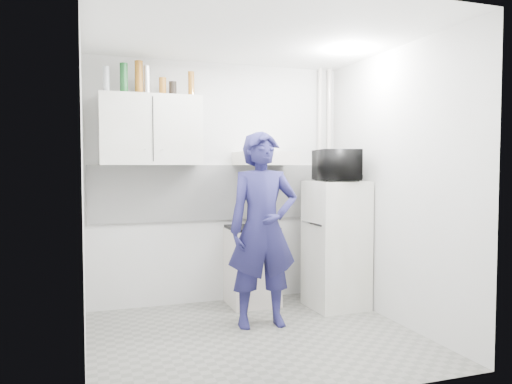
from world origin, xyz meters
name	(u,v)px	position (x,y,z in m)	size (l,w,h in m)	color
floor	(256,337)	(0.00, 0.00, 0.00)	(2.80, 2.80, 0.00)	#55564F
ceiling	(256,34)	(0.00, 0.00, 2.60)	(2.80, 2.80, 0.00)	white
wall_back	(219,183)	(0.00, 1.25, 1.30)	(2.80, 2.80, 0.00)	silver
wall_left	(83,191)	(-1.40, 0.00, 1.30)	(2.60, 2.60, 0.00)	silver
wall_right	(395,186)	(1.40, 0.00, 1.30)	(2.60, 2.60, 0.00)	silver
person	(263,229)	(0.17, 0.29, 0.90)	(0.66, 0.43, 1.81)	#1E1C4C
stove	(252,267)	(0.30, 1.00, 0.41)	(0.51, 0.51, 0.81)	beige
fridge	(336,244)	(1.10, 0.61, 0.67)	(0.55, 0.55, 1.33)	beige
stove_top	(252,228)	(0.30, 1.00, 0.83)	(0.49, 0.49, 0.03)	black
saucepan	(259,221)	(0.39, 1.03, 0.90)	(0.20, 0.20, 0.11)	silver
microwave	(337,165)	(1.10, 0.61, 1.49)	(0.40, 0.59, 0.33)	black
bottle_a	(106,80)	(-1.17, 1.07, 2.33)	(0.06, 0.06, 0.26)	#B2B7BC
bottle_b	(124,79)	(-1.01, 1.07, 2.35)	(0.08, 0.08, 0.30)	#144C1E
bottle_c	(139,78)	(-0.86, 1.07, 2.37)	(0.08, 0.08, 0.33)	brown
bottle_d	(147,81)	(-0.78, 1.07, 2.34)	(0.06, 0.06, 0.29)	silver
canister_a	(163,87)	(-0.63, 1.07, 2.29)	(0.07, 0.07, 0.18)	brown
canister_b	(173,89)	(-0.52, 1.07, 2.27)	(0.08, 0.08, 0.15)	black
bottle_e	(191,84)	(-0.33, 1.07, 2.33)	(0.06, 0.06, 0.26)	brown
upper_cabinet	(151,130)	(-0.75, 1.07, 1.85)	(1.00, 0.35, 0.70)	beige
range_hood	(265,158)	(0.45, 1.00, 1.57)	(0.60, 0.50, 0.14)	beige
backsplash	(219,192)	(0.00, 1.24, 1.20)	(2.74, 0.03, 0.60)	white
pipe_a	(329,182)	(1.30, 1.17, 1.30)	(0.05, 0.05, 2.60)	beige
pipe_b	(319,182)	(1.18, 1.17, 1.30)	(0.04, 0.04, 2.60)	beige
ceiling_spot_fixture	(349,52)	(1.00, 0.20, 2.57)	(0.10, 0.10, 0.02)	white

